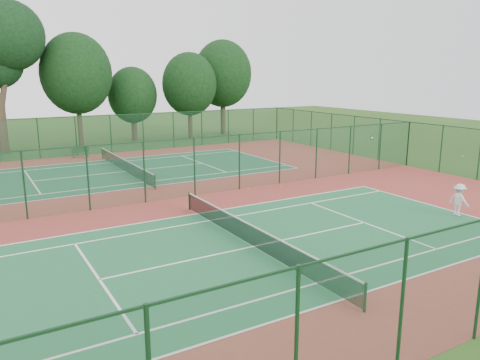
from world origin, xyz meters
name	(u,v)px	position (x,y,z in m)	size (l,w,h in m)	color
ground	(171,199)	(0.00, 0.00, 0.00)	(120.00, 120.00, 0.00)	#284D18
red_pad	(171,199)	(0.00, 0.00, 0.01)	(40.00, 36.00, 0.01)	maroon
court_near	(253,247)	(0.00, -9.00, 0.01)	(23.77, 10.97, 0.01)	#20653B
court_far	(125,172)	(0.00, 9.00, 0.01)	(23.77, 10.97, 0.01)	#1B5635
fence_north	(94,135)	(0.00, 18.00, 1.76)	(40.00, 0.09, 3.50)	#164327
fence_south	(444,292)	(0.00, -18.00, 1.76)	(40.00, 0.09, 3.50)	#174527
fence_east	(408,144)	(20.00, 0.00, 1.76)	(0.09, 36.00, 3.50)	#1B522C
fence_divider	(170,169)	(0.00, 0.00, 1.76)	(40.00, 0.09, 3.50)	#184A28
tennis_net_near	(253,235)	(0.00, -9.00, 0.54)	(0.10, 12.90, 0.97)	#123219
tennis_net_far	(124,165)	(0.00, 9.00, 0.54)	(0.10, 12.90, 0.97)	#163E22
player_near	(459,200)	(11.38, -10.58, 0.85)	(1.08, 0.62, 1.67)	silver
bench	(80,152)	(-1.52, 16.95, 0.48)	(1.52, 0.58, 0.92)	black
stray_ball_a	(280,187)	(7.16, -0.87, 0.04)	(0.07, 0.07, 0.07)	gold
stray_ball_b	(248,188)	(5.12, -0.27, 0.04)	(0.07, 0.07, 0.07)	#C1DC33
stray_ball_c	(204,198)	(1.63, -0.96, 0.04)	(0.06, 0.06, 0.06)	gold
evergreen_row	(85,145)	(0.50, 24.25, 0.00)	(39.00, 5.00, 12.00)	black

